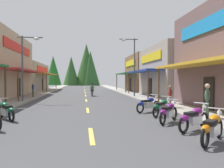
{
  "coord_description": "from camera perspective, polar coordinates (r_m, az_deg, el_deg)",
  "views": [
    {
      "loc": [
        -0.28,
        0.16,
        1.97
      ],
      "look_at": [
        3.3,
        28.08,
        1.39
      ],
      "focal_mm": 36.2,
      "sensor_mm": 36.0,
      "label": 1
    }
  ],
  "objects": [
    {
      "name": "storefront_right_far",
      "position": [
        37.4,
        9.95,
        2.63
      ],
      "size": [
        8.87,
        10.01,
        5.86
      ],
      "color": "brown",
      "rests_on": "ground"
    },
    {
      "name": "motorcycle_parked_right_1",
      "position": [
        7.74,
        24.03,
        -9.96
      ],
      "size": [
        1.62,
        1.54,
        1.04
      ],
      "rotation": [
        0.0,
        0.0,
        0.76
      ],
      "color": "black",
      "rests_on": "ground"
    },
    {
      "name": "pedestrian_waiting",
      "position": [
        15.43,
        14.49,
        -2.83
      ],
      "size": [
        0.39,
        0.52,
        1.57
      ],
      "rotation": [
        0.0,
        0.0,
        2.68
      ],
      "color": "#726659",
      "rests_on": "ground"
    },
    {
      "name": "storefront_left_far",
      "position": [
        41.88,
        -21.65,
        1.63
      ],
      "size": [
        8.57,
        13.78,
        4.71
      ],
      "color": "gray",
      "rests_on": "ground"
    },
    {
      "name": "motorcycle_parked_right_5",
      "position": [
        13.81,
        9.13,
        -4.99
      ],
      "size": [
        1.83,
        1.28,
        1.04
      ],
      "rotation": [
        0.0,
        0.0,
        0.59
      ],
      "color": "black",
      "rests_on": "ground"
    },
    {
      "name": "rider_cruising_lead",
      "position": [
        26.72,
        -5.05,
        -1.65
      ],
      "size": [
        0.6,
        2.14,
        1.57
      ],
      "rotation": [
        0.0,
        0.0,
        1.51
      ],
      "color": "black",
      "rests_on": "ground"
    },
    {
      "name": "sidewalk_left",
      "position": [
        31.25,
        -18.07,
        -2.39
      ],
      "size": [
        2.38,
        91.58,
        0.12
      ],
      "primitive_type": "cube",
      "color": "gray",
      "rests_on": "ground"
    },
    {
      "name": "sidewalk_right",
      "position": [
        31.35,
        4.5,
        -2.32
      ],
      "size": [
        2.38,
        91.58,
        0.12
      ],
      "primitive_type": "cube",
      "color": "#9E9991",
      "rests_on": "ground"
    },
    {
      "name": "streetlamp_right",
      "position": [
        25.02,
        5.01,
        6.25
      ],
      "size": [
        2.08,
        0.3,
        6.47
      ],
      "color": "#474C51",
      "rests_on": "ground"
    },
    {
      "name": "pedestrian_browsing",
      "position": [
        11.81,
        22.94,
        -3.47
      ],
      "size": [
        0.42,
        0.48,
        1.77
      ],
      "rotation": [
        0.0,
        0.0,
        2.53
      ],
      "color": "#3F593F",
      "rests_on": "ground"
    },
    {
      "name": "motorcycle_parked_right_3",
      "position": [
        10.69,
        14.12,
        -6.82
      ],
      "size": [
        1.49,
        1.67,
        1.04
      ],
      "rotation": [
        0.0,
        0.0,
        0.85
      ],
      "color": "black",
      "rests_on": "ground"
    },
    {
      "name": "treeline_backdrop",
      "position": [
        76.41,
        -8.28,
        4.19
      ],
      "size": [
        18.7,
        11.54,
        13.91
      ],
      "color": "#2D5523",
      "rests_on": "ground"
    },
    {
      "name": "motorcycle_parked_right_2",
      "position": [
        9.31,
        20.0,
        -8.05
      ],
      "size": [
        1.84,
        1.26,
        1.04
      ],
      "rotation": [
        0.0,
        0.0,
        0.58
      ],
      "color": "black",
      "rests_on": "ground"
    },
    {
      "name": "motorcycle_parked_left_3",
      "position": [
        12.07,
        -25.22,
        -5.99
      ],
      "size": [
        1.35,
        1.78,
        1.04
      ],
      "rotation": [
        0.0,
        0.0,
        2.2
      ],
      "color": "black",
      "rests_on": "ground"
    },
    {
      "name": "ground",
      "position": [
        30.7,
        -6.77,
        -2.6
      ],
      "size": [
        9.86,
        91.58,
        0.1
      ],
      "primitive_type": "cube",
      "color": "#424244"
    },
    {
      "name": "motorcycle_parked_right_4",
      "position": [
        12.5,
        12.54,
        -5.66
      ],
      "size": [
        1.6,
        1.57,
        1.04
      ],
      "rotation": [
        0.0,
        0.0,
        0.77
      ],
      "color": "black",
      "rests_on": "ground"
    },
    {
      "name": "pedestrian_by_shop",
      "position": [
        25.09,
        -19.34,
        -1.2
      ],
      "size": [
        0.39,
        0.53,
        1.66
      ],
      "rotation": [
        0.0,
        0.0,
        3.57
      ],
      "color": "#3F593F",
      "rests_on": "ground"
    },
    {
      "name": "centerline_dashes",
      "position": [
        35.51,
        -6.84,
        -2.0
      ],
      "size": [
        0.16,
        68.65,
        0.01
      ],
      "color": "#E0C64C",
      "rests_on": "ground"
    },
    {
      "name": "storefront_right_middle",
      "position": [
        27.26,
        16.95,
        2.97
      ],
      "size": [
        9.07,
        10.43,
        5.69
      ],
      "color": "gray",
      "rests_on": "ground"
    },
    {
      "name": "streetlamp_left",
      "position": [
        20.34,
        -20.8,
        5.99
      ],
      "size": [
        2.08,
        0.3,
        5.61
      ],
      "color": "#474C51",
      "rests_on": "ground"
    }
  ]
}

